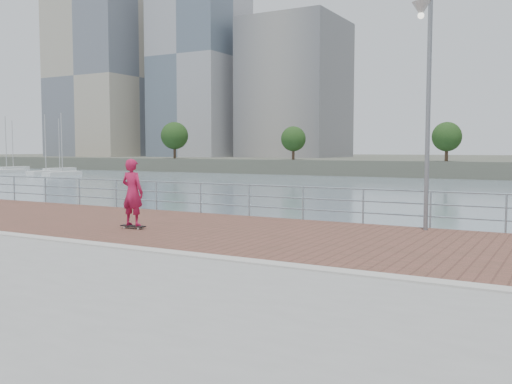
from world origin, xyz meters
The scene contains 8 objects.
water centered at (0.00, 0.00, -2.00)m, with size 400.00×400.00×0.00m, color slate.
brick_lane centered at (0.00, 3.60, 0.01)m, with size 40.00×6.80×0.02m, color brown.
curb centered at (0.00, 0.00, 0.03)m, with size 40.00×0.40×0.06m, color #B7B5AD.
guardrail centered at (0.00, 7.00, 0.69)m, with size 39.06×0.06×1.13m.
street_lamp centered at (3.06, 6.02, 4.64)m, with size 0.48×1.39×6.54m.
skateboard centered at (-4.47, 2.60, 0.09)m, with size 0.81×0.23×0.09m.
skateboarder centered at (-4.47, 2.60, 1.08)m, with size 0.71×0.47×1.96m, color #A91640.
marina centered at (-80.87, 59.60, -1.54)m, with size 30.73×20.17×10.11m.
Camera 1 is at (6.78, -10.04, 2.35)m, focal length 40.00 mm.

